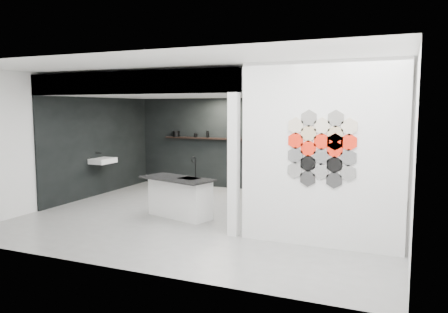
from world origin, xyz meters
TOP-DOWN VIEW (x-y plane):
  - floor at (0.00, 0.00)m, footprint 7.00×6.00m
  - partition_panel at (2.23, -1.00)m, footprint 2.45×0.15m
  - bay_clad_back at (-1.30, 2.97)m, footprint 4.40×0.04m
  - bay_clad_left at (-3.47, 1.00)m, footprint 0.04×4.00m
  - bulkhead at (-1.30, 1.00)m, footprint 4.40×4.00m
  - corner_column at (0.82, -1.00)m, footprint 0.16×0.16m
  - fascia_beam at (-1.30, -0.92)m, footprint 4.40×0.16m
  - wall_basin at (-3.24, 0.80)m, footprint 0.40×0.60m
  - display_shelf at (-1.20, 2.87)m, footprint 3.00×0.15m
  - kitchen_island at (-0.59, -0.26)m, footprint 1.59×1.03m
  - stockpot at (-2.40, 2.87)m, footprint 0.23×0.23m
  - kettle at (-0.36, 2.87)m, footprint 0.22×0.22m
  - glass_bowl at (0.15, 2.87)m, footprint 0.15×0.15m
  - glass_vase at (0.15, 2.87)m, footprint 0.11×0.11m
  - bottle_dark at (-1.46, 2.87)m, footprint 0.09×0.09m
  - utensil_cup at (-1.81, 2.87)m, footprint 0.10×0.10m
  - hex_tile_cluster at (2.26, -1.09)m, footprint 1.04×0.02m

SIDE VIEW (x-z plane):
  - floor at x=0.00m, z-range -0.01..0.00m
  - kitchen_island at x=-0.59m, z-range -0.19..0.99m
  - wall_basin at x=-3.24m, z-range 0.79..0.91m
  - bay_clad_back at x=-1.30m, z-range 0.00..2.35m
  - bay_clad_left at x=-3.47m, z-range 0.00..2.35m
  - corner_column at x=0.82m, z-range 0.00..2.35m
  - display_shelf at x=-1.20m, z-range 1.28..1.32m
  - glass_bowl at x=0.15m, z-range 1.32..1.41m
  - utensil_cup at x=-1.81m, z-range 1.32..1.43m
  - glass_vase at x=0.15m, z-range 1.32..1.46m
  - kettle at x=-0.36m, z-range 1.32..1.46m
  - stockpot at x=-2.40m, z-range 1.32..1.48m
  - partition_panel at x=2.23m, z-range 0.00..2.80m
  - bottle_dark at x=-1.46m, z-range 1.32..1.49m
  - hex_tile_cluster at x=2.26m, z-range 0.92..2.09m
  - bulkhead at x=-1.30m, z-range 2.35..2.75m
  - fascia_beam at x=-1.30m, z-range 2.35..2.75m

